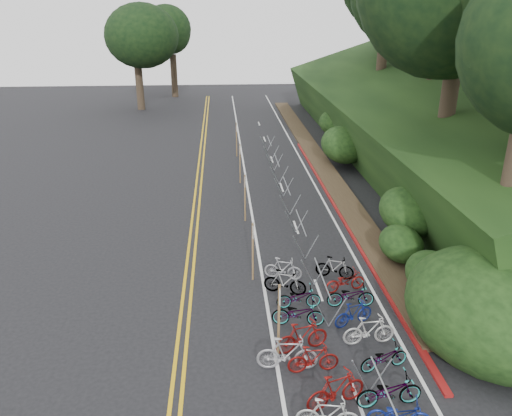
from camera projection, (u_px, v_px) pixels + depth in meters
The scene contains 10 objects.
ground at pixel (244, 361), 15.56m from camera, with size 120.00×120.00×0.00m, color black.
road_markings at pixel (247, 228), 24.94m from camera, with size 7.47×80.00×0.01m.
red_curb at pixel (338, 210), 27.02m from camera, with size 0.25×28.00×0.10m, color maroon.
embankment at pixel (424, 132), 33.07m from camera, with size 14.30×48.14×9.11m.
bike_rack_front at pixel (389, 410), 12.48m from camera, with size 1.17×3.30×1.23m.
bike_racks_rest at pixel (287, 191), 27.46m from camera, with size 1.14×23.00×1.17m.
signpost_near at pixel (279, 317), 15.18m from camera, with size 0.08×0.40×2.62m.
signposts_rest at pixel (242, 176), 28.01m from camera, with size 0.08×18.40×2.50m.
bike_front at pixel (287, 354), 15.02m from camera, with size 1.88×0.53×1.13m, color #9E9EA3.
bike_valet at pixel (334, 328), 16.34m from camera, with size 3.42×9.57×1.10m.
Camera 1 is at (-0.54, -12.63, 10.27)m, focal length 35.00 mm.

